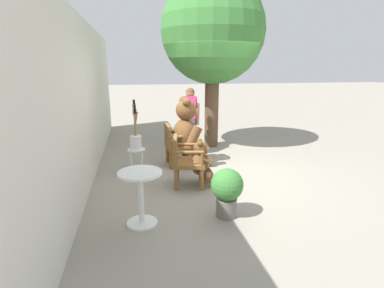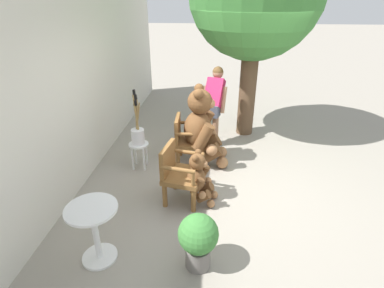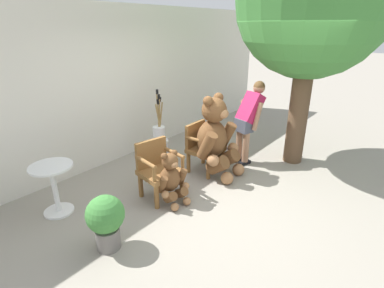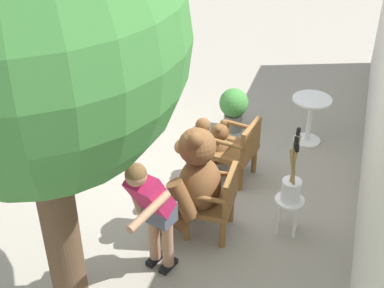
# 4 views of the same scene
# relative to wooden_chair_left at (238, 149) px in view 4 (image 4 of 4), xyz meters

# --- Properties ---
(ground_plane) EXTENTS (60.00, 60.00, 0.00)m
(ground_plane) POSITION_rel_wooden_chair_left_xyz_m (0.55, -0.73, -0.46)
(ground_plane) COLOR gray
(wooden_chair_left) EXTENTS (0.64, 0.61, 0.86)m
(wooden_chair_left) POSITION_rel_wooden_chair_left_xyz_m (0.00, 0.00, 0.00)
(wooden_chair_left) COLOR brown
(wooden_chair_left) RESTS_ON ground
(wooden_chair_right) EXTENTS (0.58, 0.54, 0.86)m
(wooden_chair_right) POSITION_rel_wooden_chair_left_xyz_m (1.12, 0.00, 0.00)
(wooden_chair_right) COLOR brown
(wooden_chair_right) RESTS_ON ground
(teddy_bear_large) EXTENTS (0.84, 0.80, 1.41)m
(teddy_bear_large) POSITION_rel_wooden_chair_left_xyz_m (1.12, -0.26, 0.23)
(teddy_bear_large) COLOR brown
(teddy_bear_large) RESTS_ON ground
(teddy_bear_small) EXTENTS (0.49, 0.49, 0.80)m
(teddy_bear_small) POSITION_rel_wooden_chair_left_xyz_m (-0.02, -0.28, -0.07)
(teddy_bear_small) COLOR brown
(teddy_bear_small) RESTS_ON ground
(person_visitor) EXTENTS (0.86, 0.48, 1.52)m
(person_visitor) POSITION_rel_wooden_chair_left_xyz_m (1.93, -0.43, 0.44)
(person_visitor) COLOR black
(person_visitor) RESTS_ON ground
(white_stool) EXTENTS (0.34, 0.34, 0.46)m
(white_stool) POSITION_rel_wooden_chair_left_xyz_m (0.85, 0.81, -0.11)
(white_stool) COLOR white
(white_stool) RESTS_ON ground
(brush_bucket) EXTENTS (0.22, 0.22, 0.94)m
(brush_bucket) POSITION_rel_wooden_chair_left_xyz_m (0.85, 0.81, 0.20)
(brush_bucket) COLOR white
(brush_bucket) RESTS_ON white_stool
(round_side_table) EXTENTS (0.56, 0.56, 0.72)m
(round_side_table) POSITION_rel_wooden_chair_left_xyz_m (-1.20, 0.78, -0.01)
(round_side_table) COLOR white
(round_side_table) RESTS_ON ground
(patio_tree) EXTENTS (2.61, 2.48, 4.05)m
(patio_tree) POSITION_rel_wooden_chair_left_xyz_m (2.63, -1.18, 2.28)
(patio_tree) COLOR brown
(patio_tree) RESTS_ON ground
(potted_plant) EXTENTS (0.44, 0.44, 0.68)m
(potted_plant) POSITION_rel_wooden_chair_left_xyz_m (-1.21, -0.36, -0.07)
(potted_plant) COLOR slate
(potted_plant) RESTS_ON ground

